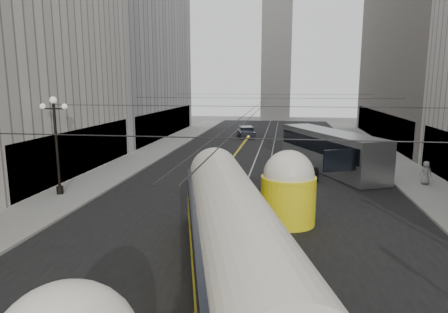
% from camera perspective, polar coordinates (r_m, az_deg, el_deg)
% --- Properties ---
extents(road, '(20.00, 85.00, 0.02)m').
position_cam_1_polar(road, '(38.84, 5.59, -0.56)').
color(road, black).
rests_on(road, ground).
extents(sidewalk_left, '(4.00, 72.00, 0.15)m').
position_cam_1_polar(sidewalk_left, '(44.46, -9.79, 0.82)').
color(sidewalk_left, gray).
rests_on(sidewalk_left, ground).
extents(sidewalk_right, '(4.00, 72.00, 0.15)m').
position_cam_1_polar(sidewalk_right, '(43.40, 21.88, -0.01)').
color(sidewalk_right, gray).
rests_on(sidewalk_right, ground).
extents(rail_left, '(0.12, 85.00, 0.04)m').
position_cam_1_polar(rail_left, '(38.88, 4.49, -0.53)').
color(rail_left, gray).
rests_on(rail_left, ground).
extents(rail_right, '(0.12, 85.00, 0.04)m').
position_cam_1_polar(rail_right, '(38.81, 6.70, -0.59)').
color(rail_right, gray).
rests_on(rail_right, ground).
extents(building_left_far, '(12.60, 28.60, 28.60)m').
position_cam_1_polar(building_left_far, '(58.33, -14.18, 16.93)').
color(building_left_far, '#999999').
rests_on(building_left_far, ground).
extents(building_right_far, '(12.60, 32.60, 32.60)m').
position_cam_1_polar(building_right_far, '(57.27, 28.40, 18.19)').
color(building_right_far, '#514C47').
rests_on(building_right_far, ground).
extents(distant_tower, '(6.00, 6.00, 31.36)m').
position_cam_1_polar(distant_tower, '(85.96, 7.55, 15.37)').
color(distant_tower, '#B2AFA8').
rests_on(distant_tower, ground).
extents(lamppost_left_mid, '(1.86, 0.44, 6.37)m').
position_cam_1_polar(lamppost_left_mid, '(27.94, -22.85, 2.20)').
color(lamppost_left_mid, black).
rests_on(lamppost_left_mid, sidewalk_left).
extents(catenary, '(25.00, 72.00, 0.23)m').
position_cam_1_polar(catenary, '(37.16, 5.85, 8.09)').
color(catenary, black).
rests_on(catenary, ground).
extents(streetcar, '(6.83, 17.70, 3.99)m').
position_cam_1_polar(streetcar, '(14.27, 1.31, -11.72)').
color(streetcar, yellow).
rests_on(streetcar, ground).
extents(city_bus, '(7.94, 13.72, 3.36)m').
position_cam_1_polar(city_bus, '(35.12, 14.83, 1.04)').
color(city_bus, gray).
rests_on(city_bus, ground).
extents(sedan_white_far, '(2.06, 4.30, 1.32)m').
position_cam_1_polar(sedan_white_far, '(52.72, 10.44, 2.85)').
color(sedan_white_far, silver).
rests_on(sedan_white_far, ground).
extents(sedan_dark_far, '(2.95, 5.11, 1.51)m').
position_cam_1_polar(sedan_dark_far, '(55.34, 3.17, 3.45)').
color(sedan_dark_far, black).
rests_on(sedan_dark_far, ground).
extents(pedestrian_sidewalk_right, '(0.85, 0.54, 1.70)m').
position_cam_1_polar(pedestrian_sidewalk_right, '(32.20, 26.87, -2.09)').
color(pedestrian_sidewalk_right, gray).
rests_on(pedestrian_sidewalk_right, sidewalk_right).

